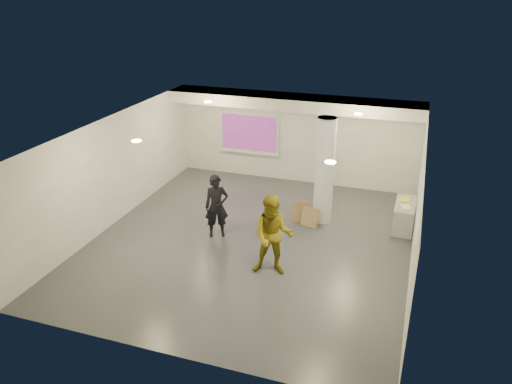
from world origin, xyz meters
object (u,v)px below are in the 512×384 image
(column, at_px, (324,171))
(projection_screen, at_px, (249,133))
(credenza, at_px, (404,216))
(woman, at_px, (217,206))
(man, at_px, (273,236))

(column, xyz_separation_m, projection_screen, (-3.10, 2.65, 0.03))
(column, xyz_separation_m, credenza, (2.22, 0.27, -1.13))
(woman, relative_size, man, 0.88)
(man, bearing_deg, credenza, 39.42)
(credenza, bearing_deg, man, -128.83)
(column, xyz_separation_m, woman, (-2.47, -1.76, -0.65))
(projection_screen, xyz_separation_m, man, (2.56, -5.69, -0.56))
(credenza, relative_size, man, 0.66)
(projection_screen, xyz_separation_m, credenza, (5.32, -2.39, -1.15))
(credenza, height_order, woman, woman)
(column, distance_m, woman, 3.10)
(column, relative_size, woman, 1.76)
(column, distance_m, projection_screen, 4.08)
(column, relative_size, credenza, 2.34)
(credenza, height_order, man, man)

